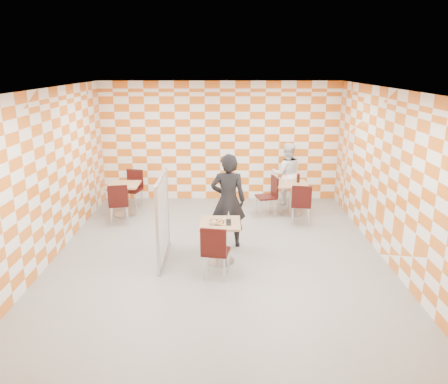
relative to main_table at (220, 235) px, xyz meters
name	(u,v)px	position (x,y,z in m)	size (l,w,h in m)	color
room_shell	(219,169)	(-0.03, 0.85, 0.99)	(7.00, 7.00, 7.00)	gray
main_table	(220,235)	(0.00, 0.00, 0.00)	(0.70, 0.70, 0.75)	tan
second_table	(291,193)	(1.63, 2.56, 0.00)	(0.70, 0.70, 0.75)	tan
empty_table	(124,194)	(-2.24, 2.50, 0.00)	(0.70, 0.70, 0.75)	tan
chair_main_front	(215,249)	(-0.08, -0.66, 0.04)	(0.49, 0.50, 0.92)	black
chair_second_front	(301,202)	(1.73, 1.81, 0.04)	(0.48, 0.49, 0.92)	black
chair_second_side	(270,193)	(1.13, 2.48, 0.04)	(0.52, 0.51, 0.92)	black
chair_empty_near	(118,201)	(-2.22, 1.86, 0.04)	(0.50, 0.51, 0.92)	black
chair_empty_far	(134,186)	(-2.14, 3.10, 0.04)	(0.51, 0.52, 0.92)	black
partition	(163,218)	(-1.01, 0.10, 0.28)	(0.08, 1.38, 1.55)	white
man_dark	(228,201)	(0.14, 0.74, 0.40)	(0.66, 0.43, 1.82)	black
man_white	(287,174)	(1.63, 3.35, 0.27)	(0.75, 0.59, 1.55)	white
pizza_on_foil	(220,222)	(0.00, -0.02, 0.26)	(0.40, 0.40, 0.04)	silver
sport_bottle	(286,178)	(1.51, 2.67, 0.33)	(0.06, 0.06, 0.20)	white
soda_bottle	(298,178)	(1.79, 2.63, 0.34)	(0.07, 0.07, 0.23)	black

